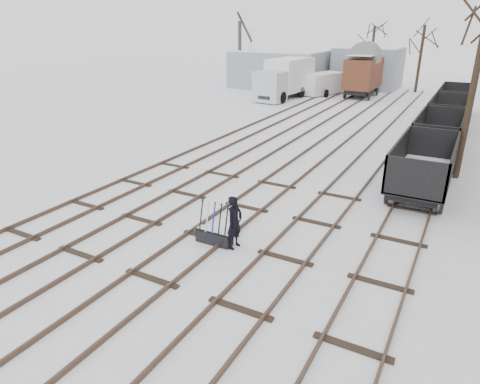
% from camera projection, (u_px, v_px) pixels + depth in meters
% --- Properties ---
extents(ground, '(120.00, 120.00, 0.00)m').
position_uv_depth(ground, '(207.00, 238.00, 15.14)').
color(ground, white).
rests_on(ground, ground).
extents(tracks, '(13.90, 52.00, 0.16)m').
position_uv_depth(tracks, '(328.00, 145.00, 26.25)').
color(tracks, black).
rests_on(tracks, ground).
extents(shed_left, '(10.00, 8.00, 4.10)m').
position_uv_depth(shed_left, '(281.00, 69.00, 49.50)').
color(shed_left, gray).
rests_on(shed_left, ground).
extents(shed_right, '(7.00, 6.00, 4.50)m').
position_uv_depth(shed_right, '(368.00, 68.00, 48.66)').
color(shed_right, gray).
rests_on(shed_right, ground).
extents(ground_frame, '(1.30, 0.42, 1.49)m').
position_uv_depth(ground_frame, '(214.00, 236.00, 14.68)').
color(ground_frame, black).
rests_on(ground_frame, ground).
extents(worker, '(0.52, 0.72, 1.85)m').
position_uv_depth(worker, '(235.00, 222.00, 14.19)').
color(worker, black).
rests_on(worker, ground).
extents(freight_wagon_a, '(2.32, 5.80, 2.37)m').
position_uv_depth(freight_wagon_a, '(422.00, 174.00, 18.72)').
color(freight_wagon_a, black).
rests_on(freight_wagon_a, ground).
extents(freight_wagon_b, '(2.32, 5.80, 2.37)m').
position_uv_depth(freight_wagon_b, '(437.00, 141.00, 23.93)').
color(freight_wagon_b, black).
rests_on(freight_wagon_b, ground).
extents(freight_wagon_c, '(2.32, 5.80, 2.37)m').
position_uv_depth(freight_wagon_c, '(447.00, 120.00, 29.14)').
color(freight_wagon_c, black).
rests_on(freight_wagon_c, ground).
extents(freight_wagon_d, '(2.32, 5.80, 2.37)m').
position_uv_depth(freight_wagon_d, '(454.00, 105.00, 34.35)').
color(freight_wagon_d, black).
rests_on(freight_wagon_d, ground).
extents(box_van_wagon, '(2.94, 5.48, 4.16)m').
position_uv_depth(box_van_wagon, '(363.00, 72.00, 42.51)').
color(box_van_wagon, black).
rests_on(box_van_wagon, ground).
extents(lorry, '(3.22, 8.49, 3.78)m').
position_uv_depth(lorry, '(285.00, 78.00, 42.00)').
color(lorry, black).
rests_on(lorry, ground).
extents(panel_van, '(3.72, 5.42, 2.20)m').
position_uv_depth(panel_van, '(322.00, 83.00, 44.49)').
color(panel_van, white).
rests_on(panel_van, ground).
extents(crane, '(1.81, 4.82, 8.15)m').
position_uv_depth(crane, '(241.00, 68.00, 49.24)').
color(crane, '#333238').
rests_on(crane, ground).
extents(tree_near, '(0.30, 0.30, 8.47)m').
position_uv_depth(tree_near, '(473.00, 90.00, 19.43)').
color(tree_near, black).
rests_on(tree_near, ground).
extents(tree_far_left, '(0.30, 0.30, 6.66)m').
position_uv_depth(tree_far_left, '(371.00, 57.00, 49.95)').
color(tree_far_left, black).
rests_on(tree_far_left, ground).
extents(tree_far_right, '(0.30, 0.30, 6.83)m').
position_uv_depth(tree_far_right, '(420.00, 59.00, 45.10)').
color(tree_far_right, black).
rests_on(tree_far_right, ground).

